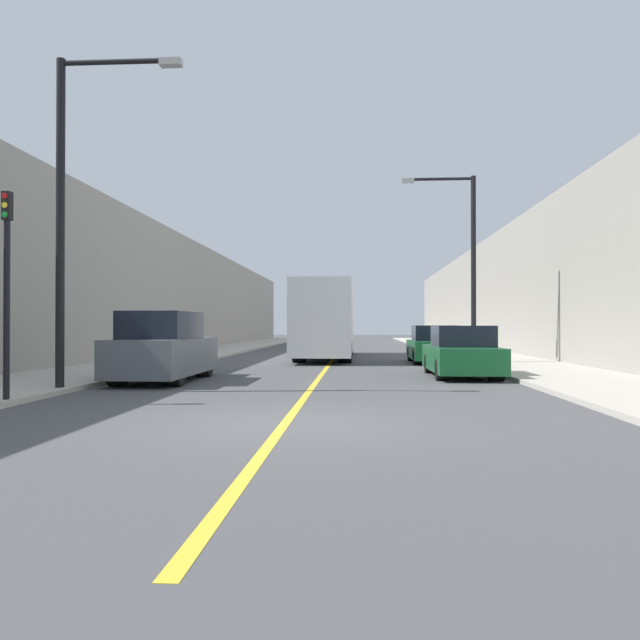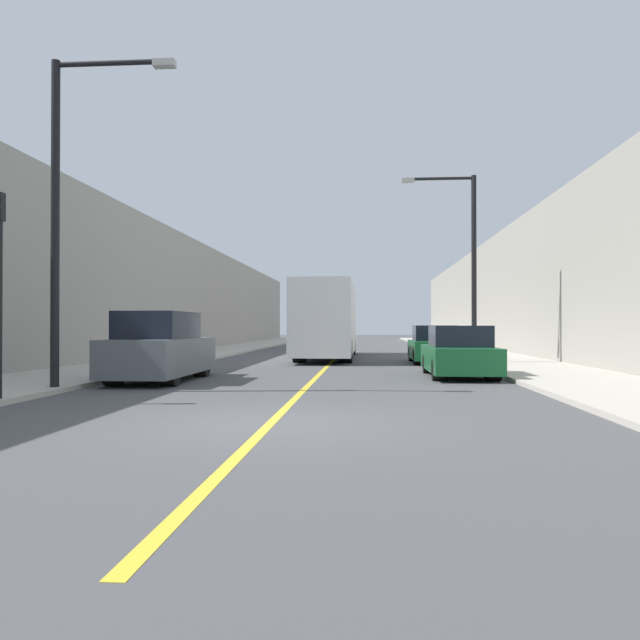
% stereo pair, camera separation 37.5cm
% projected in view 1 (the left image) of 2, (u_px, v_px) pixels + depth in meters
% --- Properties ---
extents(ground_plane, '(200.00, 200.00, 0.00)m').
position_uv_depth(ground_plane, '(285.00, 424.00, 9.66)').
color(ground_plane, '#474749').
extents(sidewalk_left, '(3.75, 72.00, 0.12)m').
position_uv_depth(sidewalk_left, '(227.00, 349.00, 40.04)').
color(sidewalk_left, '#B2AA9E').
rests_on(sidewalk_left, ground).
extents(sidewalk_right, '(3.75, 72.00, 0.12)m').
position_uv_depth(sidewalk_right, '(456.00, 349.00, 39.16)').
color(sidewalk_right, '#B2AA9E').
rests_on(sidewalk_right, ground).
extents(building_row_left, '(4.00, 72.00, 6.92)m').
position_uv_depth(building_row_left, '(168.00, 296.00, 40.31)').
color(building_row_left, gray).
rests_on(building_row_left, ground).
extents(building_row_right, '(4.00, 72.00, 7.01)m').
position_uv_depth(building_row_right, '(518.00, 295.00, 38.96)').
color(building_row_right, gray).
rests_on(building_row_right, ground).
extents(road_center_line, '(0.16, 72.00, 0.01)m').
position_uv_depth(road_center_line, '(340.00, 350.00, 39.60)').
color(road_center_line, gold).
rests_on(road_center_line, ground).
extents(bus, '(2.46, 11.80, 3.42)m').
position_uv_depth(bus, '(327.00, 320.00, 29.61)').
color(bus, silver).
rests_on(bus, ground).
extents(parked_suv_left, '(1.87, 4.88, 1.92)m').
position_uv_depth(parked_suv_left, '(164.00, 349.00, 17.20)').
color(parked_suv_left, '#51565B').
rests_on(parked_suv_left, ground).
extents(car_right_near, '(1.86, 4.54, 1.54)m').
position_uv_depth(car_right_near, '(461.00, 354.00, 18.69)').
color(car_right_near, '#145128').
rests_on(car_right_near, ground).
extents(car_right_mid, '(1.86, 4.29, 1.55)m').
position_uv_depth(car_right_mid, '(433.00, 346.00, 25.72)').
color(car_right_mid, '#145128').
rests_on(car_right_mid, ground).
extents(street_lamp_left, '(2.93, 0.24, 7.57)m').
position_uv_depth(street_lamp_left, '(72.00, 198.00, 14.32)').
color(street_lamp_left, black).
rests_on(street_lamp_left, sidewalk_left).
extents(street_lamp_right, '(2.93, 0.24, 7.35)m').
position_uv_depth(street_lamp_right, '(466.00, 254.00, 24.62)').
color(street_lamp_right, black).
rests_on(street_lamp_right, sidewalk_right).
extents(traffic_light, '(0.16, 0.18, 3.99)m').
position_uv_depth(traffic_light, '(7.00, 286.00, 11.96)').
color(traffic_light, black).
rests_on(traffic_light, sidewalk_left).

